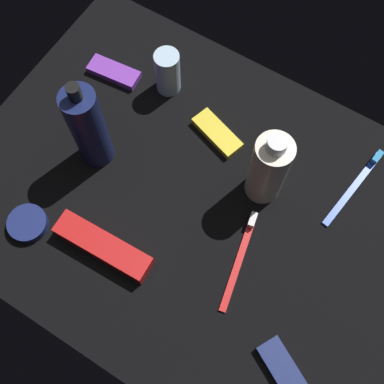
{
  "coord_description": "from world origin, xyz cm",
  "views": [
    {
      "loc": [
        16.54,
        -26.78,
        81.51
      ],
      "look_at": [
        0.0,
        0.0,
        3.0
      ],
      "focal_mm": 45.36,
      "sensor_mm": 36.0,
      "label": 1
    }
  ],
  "objects_px": {
    "toothpaste_box_red": "(103,246)",
    "snack_bar_yellow": "(217,133)",
    "toothbrush_blue": "(357,183)",
    "snack_bar_navy": "(284,372)",
    "cream_tin_left": "(28,224)",
    "deodorant_stick": "(168,72)",
    "toothbrush_red": "(241,255)",
    "snack_bar_purple": "(114,72)",
    "lotion_bottle": "(88,128)",
    "bodywash_bottle": "(268,169)"
  },
  "relations": [
    {
      "from": "toothbrush_blue",
      "to": "cream_tin_left",
      "type": "xyz_separation_m",
      "value": [
        -0.46,
        -0.37,
        0.0
      ]
    },
    {
      "from": "snack_bar_navy",
      "to": "snack_bar_yellow",
      "type": "relative_size",
      "value": 1.0
    },
    {
      "from": "bodywash_bottle",
      "to": "toothbrush_blue",
      "type": "xyz_separation_m",
      "value": [
        0.14,
        0.1,
        -0.08
      ]
    },
    {
      "from": "bodywash_bottle",
      "to": "snack_bar_navy",
      "type": "height_order",
      "value": "bodywash_bottle"
    },
    {
      "from": "lotion_bottle",
      "to": "toothbrush_red",
      "type": "height_order",
      "value": "lotion_bottle"
    },
    {
      "from": "snack_bar_navy",
      "to": "snack_bar_purple",
      "type": "distance_m",
      "value": 0.64
    },
    {
      "from": "toothpaste_box_red",
      "to": "snack_bar_purple",
      "type": "relative_size",
      "value": 1.69
    },
    {
      "from": "toothbrush_blue",
      "to": "cream_tin_left",
      "type": "height_order",
      "value": "toothbrush_blue"
    },
    {
      "from": "toothpaste_box_red",
      "to": "snack_bar_yellow",
      "type": "relative_size",
      "value": 1.69
    },
    {
      "from": "bodywash_bottle",
      "to": "toothbrush_red",
      "type": "distance_m",
      "value": 0.15
    },
    {
      "from": "snack_bar_navy",
      "to": "snack_bar_yellow",
      "type": "xyz_separation_m",
      "value": [
        -0.3,
        0.31,
        0.0
      ]
    },
    {
      "from": "toothbrush_red",
      "to": "toothbrush_blue",
      "type": "bearing_deg",
      "value": 63.31
    },
    {
      "from": "toothbrush_blue",
      "to": "snack_bar_navy",
      "type": "relative_size",
      "value": 1.73
    },
    {
      "from": "deodorant_stick",
      "to": "toothpaste_box_red",
      "type": "height_order",
      "value": "deodorant_stick"
    },
    {
      "from": "lotion_bottle",
      "to": "toothpaste_box_red",
      "type": "distance_m",
      "value": 0.2
    },
    {
      "from": "toothbrush_red",
      "to": "cream_tin_left",
      "type": "bearing_deg",
      "value": -156.76
    },
    {
      "from": "deodorant_stick",
      "to": "toothbrush_red",
      "type": "bearing_deg",
      "value": -37.59
    },
    {
      "from": "snack_bar_navy",
      "to": "cream_tin_left",
      "type": "distance_m",
      "value": 0.5
    },
    {
      "from": "toothbrush_red",
      "to": "snack_bar_navy",
      "type": "relative_size",
      "value": 1.72
    },
    {
      "from": "toothbrush_blue",
      "to": "snack_bar_navy",
      "type": "height_order",
      "value": "toothbrush_blue"
    },
    {
      "from": "snack_bar_yellow",
      "to": "snack_bar_purple",
      "type": "distance_m",
      "value": 0.25
    },
    {
      "from": "cream_tin_left",
      "to": "deodorant_stick",
      "type": "bearing_deg",
      "value": 81.81
    },
    {
      "from": "lotion_bottle",
      "to": "deodorant_stick",
      "type": "xyz_separation_m",
      "value": [
        0.03,
        0.19,
        -0.05
      ]
    },
    {
      "from": "snack_bar_yellow",
      "to": "cream_tin_left",
      "type": "xyz_separation_m",
      "value": [
        -0.19,
        -0.33,
        0.0
      ]
    },
    {
      "from": "bodywash_bottle",
      "to": "snack_bar_navy",
      "type": "xyz_separation_m",
      "value": [
        0.18,
        -0.26,
        -0.08
      ]
    },
    {
      "from": "lotion_bottle",
      "to": "toothbrush_red",
      "type": "bearing_deg",
      "value": -5.49
    },
    {
      "from": "snack_bar_yellow",
      "to": "toothbrush_red",
      "type": "bearing_deg",
      "value": -31.58
    },
    {
      "from": "snack_bar_purple",
      "to": "cream_tin_left",
      "type": "bearing_deg",
      "value": -86.75
    },
    {
      "from": "snack_bar_yellow",
      "to": "toothpaste_box_red",
      "type": "bearing_deg",
      "value": -82.09
    },
    {
      "from": "toothpaste_box_red",
      "to": "cream_tin_left",
      "type": "relative_size",
      "value": 2.55
    },
    {
      "from": "bodywash_bottle",
      "to": "snack_bar_purple",
      "type": "distance_m",
      "value": 0.38
    },
    {
      "from": "bodywash_bottle",
      "to": "snack_bar_purple",
      "type": "bearing_deg",
      "value": 170.66
    },
    {
      "from": "bodywash_bottle",
      "to": "deodorant_stick",
      "type": "distance_m",
      "value": 0.28
    },
    {
      "from": "toothbrush_blue",
      "to": "toothpaste_box_red",
      "type": "bearing_deg",
      "value": -133.32
    },
    {
      "from": "lotion_bottle",
      "to": "cream_tin_left",
      "type": "xyz_separation_m",
      "value": [
        -0.02,
        -0.18,
        -0.09
      ]
    },
    {
      "from": "toothbrush_red",
      "to": "toothpaste_box_red",
      "type": "distance_m",
      "value": 0.24
    },
    {
      "from": "snack_bar_yellow",
      "to": "cream_tin_left",
      "type": "bearing_deg",
      "value": -102.19
    },
    {
      "from": "toothbrush_red",
      "to": "bodywash_bottle",
      "type": "bearing_deg",
      "value": 102.8
    },
    {
      "from": "bodywash_bottle",
      "to": "snack_bar_yellow",
      "type": "relative_size",
      "value": 1.74
    },
    {
      "from": "bodywash_bottle",
      "to": "snack_bar_purple",
      "type": "height_order",
      "value": "bodywash_bottle"
    },
    {
      "from": "cream_tin_left",
      "to": "snack_bar_yellow",
      "type": "bearing_deg",
      "value": 59.88
    },
    {
      "from": "lotion_bottle",
      "to": "deodorant_stick",
      "type": "bearing_deg",
      "value": 80.41
    },
    {
      "from": "toothbrush_red",
      "to": "snack_bar_purple",
      "type": "height_order",
      "value": "toothbrush_red"
    },
    {
      "from": "toothbrush_blue",
      "to": "toothbrush_red",
      "type": "bearing_deg",
      "value": -116.69
    },
    {
      "from": "cream_tin_left",
      "to": "snack_bar_navy",
      "type": "bearing_deg",
      "value": 2.3
    },
    {
      "from": "lotion_bottle",
      "to": "toothbrush_blue",
      "type": "bearing_deg",
      "value": 23.97
    },
    {
      "from": "toothbrush_blue",
      "to": "cream_tin_left",
      "type": "relative_size",
      "value": 2.61
    },
    {
      "from": "toothbrush_red",
      "to": "snack_bar_navy",
      "type": "height_order",
      "value": "toothbrush_red"
    },
    {
      "from": "toothpaste_box_red",
      "to": "deodorant_stick",
      "type": "bearing_deg",
      "value": 102.07
    },
    {
      "from": "snack_bar_purple",
      "to": "toothbrush_red",
      "type": "bearing_deg",
      "value": -31.52
    }
  ]
}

